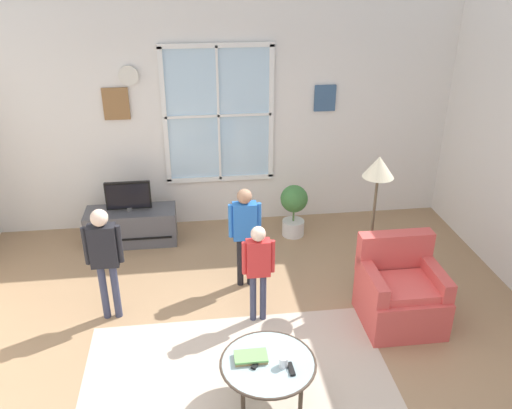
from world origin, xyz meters
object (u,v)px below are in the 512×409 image
(coffee_table, at_px, (268,365))
(book_stack, at_px, (251,357))
(remote_near_books, at_px, (256,363))
(person_red_shirt, at_px, (258,263))
(tv_stand, at_px, (132,226))
(person_black_shirt, at_px, (104,252))
(television, at_px, (128,196))
(potted_plant_by_window, at_px, (294,207))
(floor_lamp, at_px, (377,181))
(cup, at_px, (283,362))
(person_blue_shirt, at_px, (245,227))
(remote_near_cup, at_px, (291,369))
(armchair, at_px, (400,293))

(coffee_table, distance_m, book_stack, 0.15)
(book_stack, bearing_deg, remote_near_books, -57.60)
(person_red_shirt, bearing_deg, tv_stand, 128.18)
(coffee_table, height_order, person_black_shirt, person_black_shirt)
(person_black_shirt, bearing_deg, television, 87.14)
(coffee_table, relative_size, book_stack, 2.94)
(potted_plant_by_window, height_order, floor_lamp, floor_lamp)
(cup, bearing_deg, coffee_table, 153.43)
(tv_stand, height_order, person_red_shirt, person_red_shirt)
(remote_near_books, bearing_deg, coffee_table, 3.11)
(coffee_table, bearing_deg, person_blue_shirt, 89.90)
(person_blue_shirt, height_order, person_red_shirt, person_blue_shirt)
(potted_plant_by_window, bearing_deg, remote_near_cup, -101.38)
(television, height_order, person_black_shirt, person_black_shirt)
(remote_near_cup, height_order, person_red_shirt, person_red_shirt)
(television, height_order, book_stack, television)
(coffee_table, bearing_deg, potted_plant_by_window, 74.98)
(television, bearing_deg, person_red_shirt, -51.78)
(book_stack, relative_size, potted_plant_by_window, 0.38)
(coffee_table, relative_size, person_red_shirt, 0.73)
(remote_near_books, bearing_deg, floor_lamp, 46.52)
(person_red_shirt, distance_m, floor_lamp, 1.48)
(coffee_table, distance_m, person_black_shirt, 1.99)
(armchair, distance_m, coffee_table, 1.75)
(person_red_shirt, bearing_deg, person_blue_shirt, 95.43)
(floor_lamp, bearing_deg, tv_stand, 152.61)
(tv_stand, distance_m, armchair, 3.44)
(television, height_order, remote_near_books, television)
(potted_plant_by_window, bearing_deg, person_red_shirt, -112.04)
(tv_stand, xyz_separation_m, person_black_shirt, (-0.08, -1.56, 0.55))
(person_blue_shirt, distance_m, floor_lamp, 1.48)
(person_red_shirt, bearing_deg, book_stack, -100.57)
(person_black_shirt, height_order, person_red_shirt, person_black_shirt)
(book_stack, xyz_separation_m, potted_plant_by_window, (0.89, 2.78, -0.05))
(remote_near_cup, bearing_deg, television, 116.68)
(potted_plant_by_window, xyz_separation_m, floor_lamp, (0.58, -1.31, 0.90))
(armchair, relative_size, remote_near_books, 6.21)
(remote_near_books, bearing_deg, tv_stand, 113.17)
(tv_stand, relative_size, remote_near_cup, 8.11)
(television, bearing_deg, person_black_shirt, -92.86)
(book_stack, height_order, person_black_shirt, person_black_shirt)
(potted_plant_by_window, distance_m, floor_lamp, 1.70)
(armchair, height_order, remote_near_books, armchair)
(armchair, height_order, cup, armchair)
(coffee_table, height_order, remote_near_cup, remote_near_cup)
(coffee_table, bearing_deg, armchair, 32.26)
(cup, bearing_deg, armchair, 35.98)
(remote_near_books, relative_size, potted_plant_by_window, 0.20)
(tv_stand, distance_m, book_stack, 3.11)
(television, distance_m, book_stack, 3.10)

